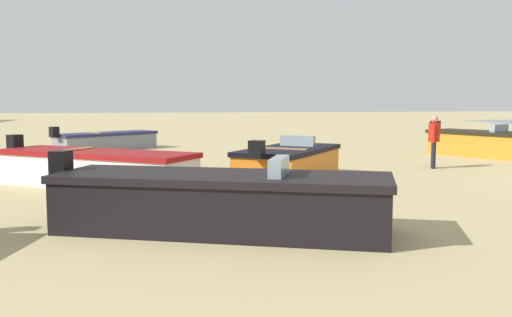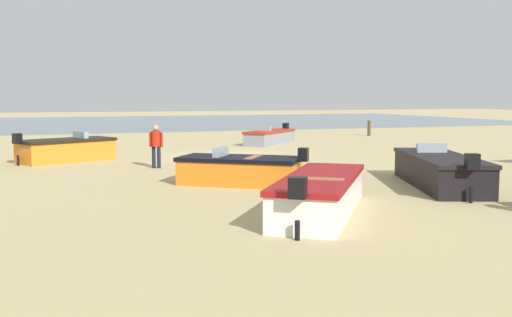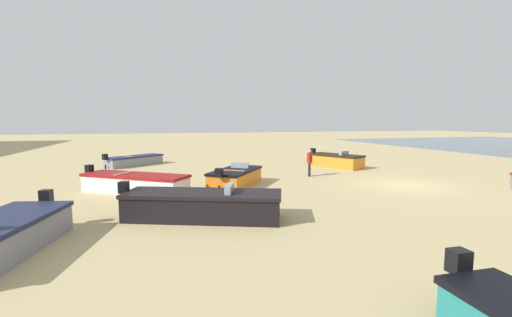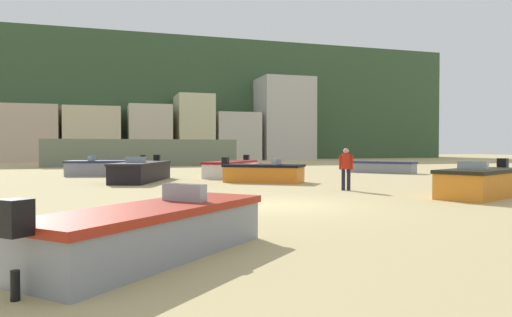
% 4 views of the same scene
% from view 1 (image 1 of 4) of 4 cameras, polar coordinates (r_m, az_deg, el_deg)
% --- Properties ---
extents(boat_grey_1, '(3.72, 4.23, 1.06)m').
position_cam_1_polar(boat_grey_1, '(24.11, -15.06, 1.74)').
color(boat_grey_1, gray).
rests_on(boat_grey_1, ground).
extents(boat_white_2, '(4.15, 5.04, 1.19)m').
position_cam_1_polar(boat_white_2, '(14.02, -16.07, -0.99)').
color(boat_white_2, white).
rests_on(boat_white_2, ground).
extents(boat_black_4, '(3.37, 5.55, 1.25)m').
position_cam_1_polar(boat_black_4, '(8.90, -3.52, -4.48)').
color(boat_black_4, black).
rests_on(boat_black_4, ground).
extents(boat_orange_6, '(4.16, 3.17, 1.26)m').
position_cam_1_polar(boat_orange_6, '(22.37, 22.02, 1.44)').
color(boat_orange_6, orange).
rests_on(boat_orange_6, ground).
extents(boat_orange_7, '(3.95, 3.48, 1.17)m').
position_cam_1_polar(boat_orange_7, '(14.65, 3.36, -0.49)').
color(boat_orange_7, orange).
rests_on(boat_orange_7, ground).
extents(beach_walker_foreground, '(0.51, 0.46, 1.62)m').
position_cam_1_polar(beach_walker_foreground, '(17.92, 17.70, 2.08)').
color(beach_walker_foreground, black).
rests_on(beach_walker_foreground, ground).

